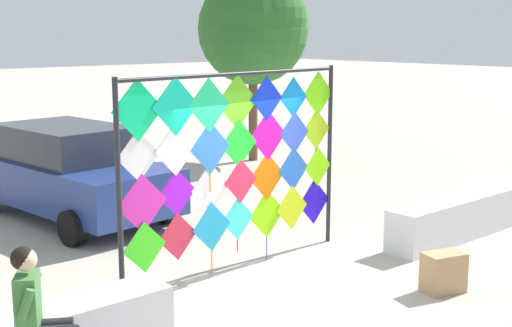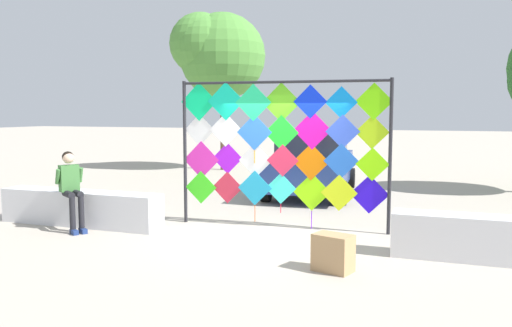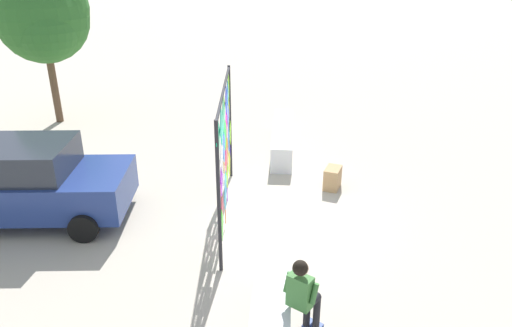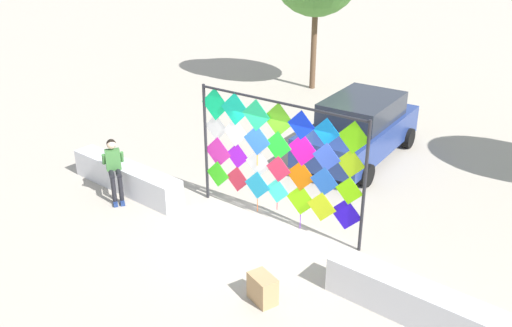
{
  "view_description": "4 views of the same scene",
  "coord_description": "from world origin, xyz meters",
  "px_view_note": "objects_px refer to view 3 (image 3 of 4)",
  "views": [
    {
      "loc": [
        -6.38,
        -6.83,
        3.49
      ],
      "look_at": [
        0.1,
        0.57,
        1.63
      ],
      "focal_mm": 48.95,
      "sensor_mm": 36.0,
      "label": 1
    },
    {
      "loc": [
        2.95,
        -9.02,
        2.32
      ],
      "look_at": [
        -0.55,
        0.64,
        1.3
      ],
      "focal_mm": 36.21,
      "sensor_mm": 36.0,
      "label": 2
    },
    {
      "loc": [
        -9.49,
        -0.6,
        5.45
      ],
      "look_at": [
        0.01,
        0.11,
        1.27
      ],
      "focal_mm": 33.63,
      "sensor_mm": 36.0,
      "label": 3
    },
    {
      "loc": [
        6.79,
        -8.37,
        6.72
      ],
      "look_at": [
        -0.63,
        0.71,
        1.34
      ],
      "focal_mm": 39.57,
      "sensor_mm": 36.0,
      "label": 4
    }
  ],
  "objects_px": {
    "kite_display_rack": "(225,143)",
    "cardboard_box_large": "(332,178)",
    "parked_car": "(20,181)",
    "tree_far_right": "(44,15)",
    "seated_vendor": "(304,293)"
  },
  "relations": [
    {
      "from": "cardboard_box_large",
      "to": "kite_display_rack",
      "type": "bearing_deg",
      "value": 122.36
    },
    {
      "from": "parked_car",
      "to": "cardboard_box_large",
      "type": "bearing_deg",
      "value": -73.89
    },
    {
      "from": "seated_vendor",
      "to": "parked_car",
      "type": "xyz_separation_m",
      "value": [
        3.34,
        6.1,
        -0.02
      ]
    },
    {
      "from": "seated_vendor",
      "to": "tree_far_right",
      "type": "distance_m",
      "value": 13.32
    },
    {
      "from": "kite_display_rack",
      "to": "cardboard_box_large",
      "type": "height_order",
      "value": "kite_display_rack"
    },
    {
      "from": "kite_display_rack",
      "to": "cardboard_box_large",
      "type": "relative_size",
      "value": 7.67
    },
    {
      "from": "cardboard_box_large",
      "to": "tree_far_right",
      "type": "distance_m",
      "value": 10.84
    },
    {
      "from": "parked_car",
      "to": "tree_far_right",
      "type": "height_order",
      "value": "tree_far_right"
    },
    {
      "from": "kite_display_rack",
      "to": "tree_far_right",
      "type": "xyz_separation_m",
      "value": [
        6.24,
        6.72,
        1.86
      ]
    },
    {
      "from": "cardboard_box_large",
      "to": "tree_far_right",
      "type": "xyz_separation_m",
      "value": [
        4.67,
        9.2,
        3.34
      ]
    },
    {
      "from": "kite_display_rack",
      "to": "seated_vendor",
      "type": "height_order",
      "value": "kite_display_rack"
    },
    {
      "from": "kite_display_rack",
      "to": "tree_far_right",
      "type": "distance_m",
      "value": 9.36
    },
    {
      "from": "seated_vendor",
      "to": "parked_car",
      "type": "relative_size",
      "value": 0.33
    },
    {
      "from": "seated_vendor",
      "to": "cardboard_box_large",
      "type": "relative_size",
      "value": 2.81
    },
    {
      "from": "seated_vendor",
      "to": "tree_far_right",
      "type": "xyz_separation_m",
      "value": [
        10.01,
        8.36,
        2.69
      ]
    }
  ]
}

